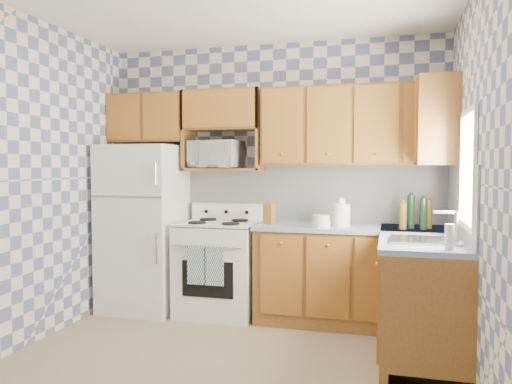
# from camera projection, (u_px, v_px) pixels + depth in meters

# --- Properties ---
(floor) EXTENTS (3.40, 3.40, 0.00)m
(floor) POSITION_uv_depth(u_px,v_px,m) (223.00, 369.00, 3.61)
(floor) COLOR #887655
(floor) RESTS_ON ground
(back_wall) EXTENTS (3.40, 0.02, 2.70)m
(back_wall) POSITION_uv_depth(u_px,v_px,m) (273.00, 178.00, 5.08)
(back_wall) COLOR slate
(back_wall) RESTS_ON ground
(right_wall) EXTENTS (0.02, 3.20, 2.70)m
(right_wall) POSITION_uv_depth(u_px,v_px,m) (481.00, 186.00, 3.10)
(right_wall) COLOR slate
(right_wall) RESTS_ON ground
(backsplash_back) EXTENTS (2.60, 0.02, 0.56)m
(backsplash_back) POSITION_uv_depth(u_px,v_px,m) (312.00, 193.00, 4.98)
(backsplash_back) COLOR white
(backsplash_back) RESTS_ON back_wall
(backsplash_right) EXTENTS (0.02, 1.60, 0.56)m
(backsplash_right) POSITION_uv_depth(u_px,v_px,m) (461.00, 201.00, 3.88)
(backsplash_right) COLOR white
(backsplash_right) RESTS_ON right_wall
(refrigerator) EXTENTS (0.75, 0.70, 1.68)m
(refrigerator) POSITION_uv_depth(u_px,v_px,m) (144.00, 228.00, 5.10)
(refrigerator) COLOR white
(refrigerator) RESTS_ON floor
(stove_body) EXTENTS (0.76, 0.65, 0.90)m
(stove_body) POSITION_uv_depth(u_px,v_px,m) (219.00, 269.00, 4.94)
(stove_body) COLOR white
(stove_body) RESTS_ON floor
(cooktop) EXTENTS (0.76, 0.65, 0.02)m
(cooktop) POSITION_uv_depth(u_px,v_px,m) (219.00, 223.00, 4.91)
(cooktop) COLOR silver
(cooktop) RESTS_ON stove_body
(backguard) EXTENTS (0.76, 0.08, 0.17)m
(backguard) POSITION_uv_depth(u_px,v_px,m) (228.00, 211.00, 5.17)
(backguard) COLOR white
(backguard) RESTS_ON cooktop
(dish_towel_left) EXTENTS (0.17, 0.02, 0.36)m
(dish_towel_left) POSITION_uv_depth(u_px,v_px,m) (196.00, 265.00, 4.63)
(dish_towel_left) COLOR navy
(dish_towel_left) RESTS_ON stove_body
(dish_towel_right) EXTENTS (0.17, 0.02, 0.36)m
(dish_towel_right) POSITION_uv_depth(u_px,v_px,m) (215.00, 266.00, 4.58)
(dish_towel_right) COLOR navy
(dish_towel_right) RESTS_ON stove_body
(base_cabinets_back) EXTENTS (1.75, 0.60, 0.88)m
(base_cabinets_back) POSITION_uv_depth(u_px,v_px,m) (352.00, 277.00, 4.63)
(base_cabinets_back) COLOR brown
(base_cabinets_back) RESTS_ON floor
(base_cabinets_right) EXTENTS (0.60, 1.60, 0.88)m
(base_cabinets_right) POSITION_uv_depth(u_px,v_px,m) (420.00, 295.00, 4.00)
(base_cabinets_right) COLOR brown
(base_cabinets_right) RESTS_ON floor
(countertop_back) EXTENTS (1.77, 0.63, 0.04)m
(countertop_back) POSITION_uv_depth(u_px,v_px,m) (352.00, 228.00, 4.60)
(countertop_back) COLOR gray
(countertop_back) RESTS_ON base_cabinets_back
(countertop_right) EXTENTS (0.63, 1.60, 0.04)m
(countertop_right) POSITION_uv_depth(u_px,v_px,m) (420.00, 238.00, 3.97)
(countertop_right) COLOR gray
(countertop_right) RESTS_ON base_cabinets_right
(upper_cabinets_back) EXTENTS (1.75, 0.33, 0.74)m
(upper_cabinets_back) POSITION_uv_depth(u_px,v_px,m) (354.00, 126.00, 4.68)
(upper_cabinets_back) COLOR brown
(upper_cabinets_back) RESTS_ON back_wall
(upper_cabinets_fridge) EXTENTS (0.82, 0.33, 0.50)m
(upper_cabinets_fridge) POSITION_uv_depth(u_px,v_px,m) (150.00, 118.00, 5.22)
(upper_cabinets_fridge) COLOR brown
(upper_cabinets_fridge) RESTS_ON back_wall
(upper_cabinets_right) EXTENTS (0.33, 0.70, 0.74)m
(upper_cabinets_right) POSITION_uv_depth(u_px,v_px,m) (436.00, 122.00, 4.32)
(upper_cabinets_right) COLOR brown
(upper_cabinets_right) RESTS_ON right_wall
(microwave_shelf) EXTENTS (0.80, 0.33, 0.03)m
(microwave_shelf) POSITION_uv_depth(u_px,v_px,m) (224.00, 170.00, 5.04)
(microwave_shelf) COLOR brown
(microwave_shelf) RESTS_ON back_wall
(microwave) EXTENTS (0.54, 0.39, 0.28)m
(microwave) POSITION_uv_depth(u_px,v_px,m) (216.00, 154.00, 5.04)
(microwave) COLOR white
(microwave) RESTS_ON microwave_shelf
(sink) EXTENTS (0.48, 0.40, 0.03)m
(sink) POSITION_uv_depth(u_px,v_px,m) (424.00, 241.00, 3.63)
(sink) COLOR #B7B7BC
(sink) RESTS_ON countertop_right
(window) EXTENTS (0.02, 0.66, 0.86)m
(window) POSITION_uv_depth(u_px,v_px,m) (468.00, 169.00, 3.53)
(window) COLOR silver
(window) RESTS_ON right_wall
(bottle_0) EXTENTS (0.06, 0.06, 0.29)m
(bottle_0) POSITION_uv_depth(u_px,v_px,m) (411.00, 212.00, 4.40)
(bottle_0) COLOR black
(bottle_0) RESTS_ON countertop_back
(bottle_1) EXTENTS (0.06, 0.06, 0.27)m
(bottle_1) POSITION_uv_depth(u_px,v_px,m) (423.00, 214.00, 4.32)
(bottle_1) COLOR black
(bottle_1) RESTS_ON countertop_back
(bottle_2) EXTENTS (0.06, 0.06, 0.25)m
(bottle_2) POSITION_uv_depth(u_px,v_px,m) (428.00, 214.00, 4.40)
(bottle_2) COLOR #5B3D10
(bottle_2) RESTS_ON countertop_back
(bottle_3) EXTENTS (0.06, 0.06, 0.24)m
(bottle_3) POSITION_uv_depth(u_px,v_px,m) (403.00, 216.00, 4.34)
(bottle_3) COLOR #5B3D10
(bottle_3) RESTS_ON countertop_back
(knife_block) EXTENTS (0.11, 0.11, 0.20)m
(knife_block) POSITION_uv_depth(u_px,v_px,m) (269.00, 214.00, 4.74)
(knife_block) COLOR brown
(knife_block) RESTS_ON countertop_back
(electric_kettle) EXTENTS (0.16, 0.16, 0.21)m
(electric_kettle) POSITION_uv_depth(u_px,v_px,m) (341.00, 215.00, 4.56)
(electric_kettle) COLOR white
(electric_kettle) RESTS_ON countertop_back
(food_containers) EXTENTS (0.17, 0.17, 0.11)m
(food_containers) POSITION_uv_depth(u_px,v_px,m) (321.00, 221.00, 4.46)
(food_containers) COLOR beige
(food_containers) RESTS_ON countertop_back
(soap_bottle) EXTENTS (0.06, 0.06, 0.17)m
(soap_bottle) POSITION_uv_depth(u_px,v_px,m) (449.00, 237.00, 3.29)
(soap_bottle) COLOR beige
(soap_bottle) RESTS_ON countertop_right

